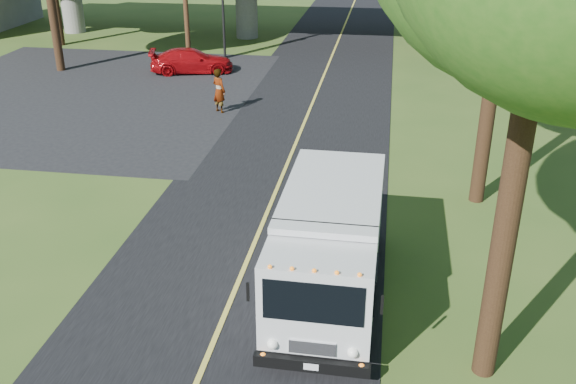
% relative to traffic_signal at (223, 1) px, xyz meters
% --- Properties ---
extents(ground, '(120.00, 120.00, 0.00)m').
position_rel_traffic_signal_xyz_m(ground, '(6.00, -26.00, -3.20)').
color(ground, '#36511C').
rests_on(ground, ground).
extents(road, '(7.00, 90.00, 0.02)m').
position_rel_traffic_signal_xyz_m(road, '(6.00, -16.00, -3.19)').
color(road, black).
rests_on(road, ground).
extents(parking_lot, '(16.00, 18.00, 0.01)m').
position_rel_traffic_signal_xyz_m(parking_lot, '(-5.00, -8.00, -3.19)').
color(parking_lot, black).
rests_on(parking_lot, ground).
extents(lane_line, '(0.12, 90.00, 0.01)m').
position_rel_traffic_signal_xyz_m(lane_line, '(6.00, -16.00, -3.17)').
color(lane_line, gold).
rests_on(lane_line, road).
extents(traffic_signal, '(0.18, 0.22, 5.20)m').
position_rel_traffic_signal_xyz_m(traffic_signal, '(0.00, 0.00, 0.00)').
color(traffic_signal, black).
rests_on(traffic_signal, ground).
extents(step_van, '(2.29, 6.09, 2.55)m').
position_rel_traffic_signal_xyz_m(step_van, '(8.20, -22.83, -1.82)').
color(step_van, silver).
rests_on(step_van, ground).
extents(red_sedan, '(4.60, 2.81, 1.25)m').
position_rel_traffic_signal_xyz_m(red_sedan, '(-0.95, -3.32, -2.58)').
color(red_sedan, '#9F090E').
rests_on(red_sedan, ground).
extents(pedestrian, '(0.83, 0.78, 1.91)m').
position_rel_traffic_signal_xyz_m(pedestrian, '(2.20, -9.69, -2.25)').
color(pedestrian, gray).
rests_on(pedestrian, ground).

